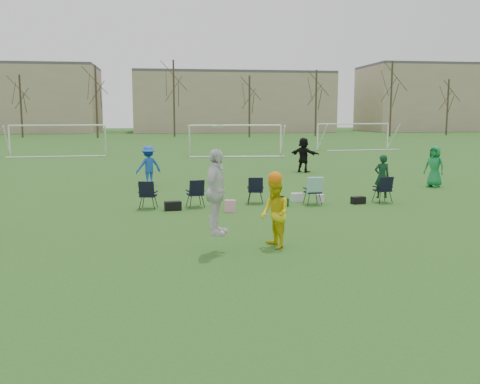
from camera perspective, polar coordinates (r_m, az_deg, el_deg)
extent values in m
plane|color=#26581B|center=(10.97, 1.14, -8.59)|extent=(260.00, 260.00, 0.00)
imported|color=#1849B5|center=(24.53, -9.74, 2.76)|extent=(1.34, 1.09, 1.81)
imported|color=#167D3D|center=(25.35, 20.04, 2.57)|extent=(1.00, 1.06, 1.83)
imported|color=black|center=(30.32, 6.79, 3.96)|extent=(1.65, 1.72, 1.95)
imported|color=white|center=(12.23, -2.59, -0.02)|extent=(0.88, 1.25, 1.98)
imported|color=yellow|center=(12.85, 3.73, -2.33)|extent=(0.78, 0.92, 1.65)
sphere|color=orange|center=(12.72, 3.76, 1.47)|extent=(0.33, 0.33, 0.33)
cylinder|color=white|center=(12.07, -2.28, 7.03)|extent=(0.27, 0.27, 0.08)
imported|color=#0E331B|center=(20.30, 14.91, 1.62)|extent=(0.58, 0.38, 1.60)
cube|color=black|center=(18.12, -7.17, -1.48)|extent=(0.59, 0.37, 0.30)
cube|color=pink|center=(17.66, -1.06, -1.50)|extent=(0.39, 0.30, 0.40)
cube|color=#0F3915|center=(18.88, 4.52, -1.08)|extent=(0.48, 0.33, 0.28)
cube|color=silver|center=(19.89, 6.10, -0.57)|extent=(0.44, 0.33, 0.32)
cylinder|color=white|center=(19.78, 8.57, -0.70)|extent=(0.26, 0.26, 0.30)
cube|color=black|center=(19.77, 12.50, -0.86)|extent=(0.55, 0.37, 0.26)
cube|color=black|center=(18.55, -9.77, -0.28)|extent=(0.70, 0.70, 0.96)
cube|color=black|center=(18.66, -4.79, -0.14)|extent=(0.70, 0.70, 0.96)
cube|color=black|center=(19.40, 1.65, 0.20)|extent=(0.68, 0.68, 0.96)
cube|color=black|center=(19.31, 7.76, 0.10)|extent=(0.63, 0.63, 0.96)
cube|color=black|center=(20.27, 14.97, 0.27)|extent=(0.67, 0.67, 0.96)
cylinder|color=white|center=(45.68, -23.38, 5.02)|extent=(0.12, 0.12, 2.40)
cylinder|color=white|center=(44.97, -14.16, 5.40)|extent=(0.12, 0.12, 2.40)
cylinder|color=white|center=(45.14, -18.88, 6.75)|extent=(7.28, 0.76, 0.12)
cylinder|color=white|center=(42.72, -5.40, 5.48)|extent=(0.12, 0.12, 2.40)
cylinder|color=white|center=(43.18, 4.38, 5.52)|extent=(0.12, 0.12, 2.40)
cylinder|color=white|center=(42.75, -0.49, 7.13)|extent=(7.29, 0.63, 0.12)
cylinder|color=white|center=(49.93, 8.29, 5.81)|extent=(0.12, 0.12, 2.40)
cylinder|color=white|center=(53.36, 15.48, 5.75)|extent=(0.12, 0.12, 2.40)
cylinder|color=white|center=(51.51, 12.05, 7.12)|extent=(7.25, 1.13, 0.12)
cylinder|color=#382B21|center=(84.36, -22.33, 8.45)|extent=(0.28, 0.28, 9.00)
cylinder|color=#382B21|center=(79.44, -15.07, 9.27)|extent=(0.28, 0.28, 10.20)
cylinder|color=#382B21|center=(81.92, -7.06, 9.86)|extent=(0.28, 0.28, 11.40)
cylinder|color=#382B21|center=(79.89, 1.01, 9.11)|extent=(0.28, 0.28, 9.00)
cylinder|color=#382B21|center=(85.25, 8.10, 9.37)|extent=(0.28, 0.28, 10.20)
cylinder|color=#382B21|center=(86.20, 15.82, 9.53)|extent=(0.28, 0.28, 11.40)
cylinder|color=#382B21|center=(93.77, 21.26, 8.42)|extent=(0.28, 0.28, 9.00)
cube|color=tan|center=(107.27, -0.82, 9.39)|extent=(38.00, 16.00, 11.00)
cube|color=tan|center=(120.58, 20.18, 9.24)|extent=(30.00, 16.00, 13.00)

